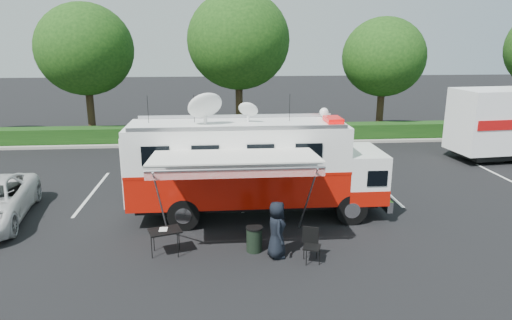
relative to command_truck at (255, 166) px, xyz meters
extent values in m
plane|color=black|center=(0.08, 0.00, -1.82)|extent=(120.00, 120.00, 0.00)
cube|color=#9E998E|center=(4.08, 11.00, -1.75)|extent=(60.00, 0.35, 0.15)
cube|color=black|center=(4.08, 11.90, -1.32)|extent=(60.00, 1.20, 1.00)
cylinder|color=black|center=(-8.92, 13.00, 0.38)|extent=(0.44, 0.44, 4.40)
ellipsoid|color=#14380F|center=(-8.92, 13.00, 3.63)|extent=(5.63, 5.63, 5.35)
cylinder|color=black|center=(0.08, 13.00, 0.58)|extent=(0.44, 0.44, 4.80)
ellipsoid|color=#14380F|center=(0.08, 13.00, 4.13)|extent=(6.14, 6.14, 5.84)
cylinder|color=black|center=(9.08, 13.00, 0.18)|extent=(0.44, 0.44, 4.00)
ellipsoid|color=#14380F|center=(9.08, 13.00, 3.14)|extent=(5.12, 5.12, 4.86)
cube|color=silver|center=(-6.42, 3.00, -1.82)|extent=(0.12, 5.50, 0.01)
cube|color=silver|center=(-0.42, 3.00, -1.82)|extent=(0.12, 5.50, 0.01)
cube|color=silver|center=(5.58, 3.00, -1.82)|extent=(0.12, 5.50, 0.01)
cube|color=silver|center=(11.58, 3.00, -1.82)|extent=(0.12, 5.50, 0.01)
cube|color=black|center=(0.08, 0.00, -1.29)|extent=(8.32, 1.35, 0.29)
cylinder|color=black|center=(3.17, -1.06, -1.29)|extent=(1.06, 0.31, 1.06)
cylinder|color=black|center=(3.17, 1.06, -1.29)|extent=(1.06, 0.31, 1.06)
cylinder|color=black|center=(-2.44, -1.06, -1.29)|extent=(1.06, 0.31, 1.06)
cylinder|color=black|center=(-2.44, 1.06, -1.29)|extent=(1.06, 0.31, 1.06)
cube|color=silver|center=(4.48, 0.00, -1.24)|extent=(0.19, 2.42, 0.39)
cube|color=white|center=(3.75, 0.00, -0.32)|extent=(1.35, 2.42, 1.64)
cube|color=#B11207|center=(3.75, 0.00, -0.90)|extent=(1.37, 2.44, 0.53)
cube|color=black|center=(4.38, 0.00, -0.03)|extent=(0.12, 2.12, 0.68)
cube|color=#B11207|center=(-0.60, 0.00, -0.56)|extent=(7.35, 2.42, 1.16)
cube|color=#B11207|center=(-0.60, 0.00, 0.02)|extent=(7.37, 2.44, 0.10)
cube|color=white|center=(-0.60, 0.00, 0.74)|extent=(7.35, 2.42, 1.35)
cube|color=white|center=(-0.60, 0.00, 1.46)|extent=(7.35, 2.42, 0.08)
cube|color=#CC0505|center=(2.69, 0.00, 1.59)|extent=(0.53, 0.92, 0.15)
sphere|color=white|center=(2.59, 0.97, 1.69)|extent=(0.33, 0.33, 0.33)
ellipsoid|color=white|center=(-1.66, -0.14, 2.14)|extent=(1.16, 1.16, 0.35)
ellipsoid|color=white|center=(-0.21, 0.19, 1.95)|extent=(0.68, 0.68, 0.19)
cylinder|color=black|center=(-3.60, 0.39, 1.95)|extent=(0.02, 0.02, 0.97)
cylinder|color=black|center=(-2.05, 0.39, 1.95)|extent=(0.02, 0.02, 0.97)
cylinder|color=black|center=(1.24, 0.39, 1.95)|extent=(0.02, 0.02, 0.97)
cube|color=silver|center=(-0.79, -2.37, 0.98)|extent=(4.84, 2.32, 0.20)
cube|color=red|center=(-0.79, -3.51, 0.81)|extent=(4.84, 0.04, 0.27)
cylinder|color=#B2B2B7|center=(-0.79, -3.53, 0.93)|extent=(4.84, 0.07, 0.07)
cylinder|color=#B2B2B7|center=(-2.96, -2.44, -0.44)|extent=(0.05, 2.51, 2.79)
cylinder|color=#B2B2B7|center=(1.37, -2.44, -0.44)|extent=(0.05, 2.51, 2.79)
imported|color=black|center=(0.36, -3.24, -1.82)|extent=(0.57, 0.84, 1.68)
cube|color=black|center=(-2.84, -2.81, -1.08)|extent=(1.05, 0.88, 0.04)
cylinder|color=black|center=(-3.21, -3.04, -1.45)|extent=(0.02, 0.02, 0.74)
cylinder|color=black|center=(-3.21, -2.58, -1.45)|extent=(0.02, 0.02, 0.74)
cylinder|color=black|center=(-2.47, -3.04, -1.45)|extent=(0.02, 0.02, 0.74)
cylinder|color=black|center=(-2.47, -2.58, -1.45)|extent=(0.02, 0.02, 0.74)
cube|color=silver|center=(-2.89, -2.76, -1.06)|extent=(0.23, 0.32, 0.01)
cube|color=black|center=(1.30, -3.65, -1.36)|extent=(0.59, 0.59, 0.04)
cube|color=black|center=(1.30, -3.42, -1.10)|extent=(0.45, 0.19, 0.51)
cylinder|color=black|center=(1.11, -3.83, -1.59)|extent=(0.02, 0.02, 0.46)
cylinder|color=black|center=(1.11, -3.46, -1.59)|extent=(0.02, 0.02, 0.46)
cylinder|color=black|center=(1.48, -3.83, -1.59)|extent=(0.02, 0.02, 0.46)
cylinder|color=black|center=(1.48, -3.46, -1.59)|extent=(0.02, 0.02, 0.46)
cylinder|color=black|center=(-0.25, -2.81, -1.46)|extent=(0.47, 0.47, 0.72)
cylinder|color=black|center=(-0.25, -2.81, -1.08)|extent=(0.51, 0.51, 0.04)
cylinder|color=black|center=(12.68, 5.87, -1.33)|extent=(0.98, 0.30, 0.98)
cylinder|color=black|center=(12.68, 8.04, -1.33)|extent=(0.98, 0.30, 0.98)
cylinder|color=black|center=(13.86, 8.04, -1.33)|extent=(0.98, 0.30, 0.98)
camera|label=1|loc=(-1.24, -15.16, 4.32)|focal=32.00mm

